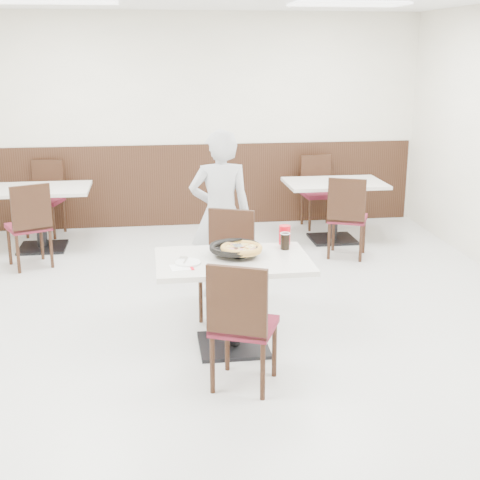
{
  "coord_description": "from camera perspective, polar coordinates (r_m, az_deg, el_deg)",
  "views": [
    {
      "loc": [
        -0.64,
        -5.43,
        2.33
      ],
      "look_at": [
        0.06,
        -0.3,
        0.84
      ],
      "focal_mm": 50.0,
      "sensor_mm": 36.0,
      "label": 1
    }
  ],
  "objects": [
    {
      "name": "red_cup",
      "position": [
        5.59,
        3.83,
        0.45
      ],
      "size": [
        0.1,
        0.1,
        0.16
      ],
      "primitive_type": "cylinder",
      "rotation": [
        0.0,
        0.0,
        -0.03
      ],
      "color": "red",
      "rests_on": "main_table"
    },
    {
      "name": "wall_back",
      "position": [
        9.0,
        -3.72,
        10.06
      ],
      "size": [
        6.0,
        0.04,
        2.8
      ],
      "primitive_type": "cube",
      "color": "white",
      "rests_on": "floor"
    },
    {
      "name": "bg_table_left",
      "position": [
        8.33,
        -16.66,
        1.77
      ],
      "size": [
        1.28,
        0.93,
        0.75
      ],
      "primitive_type": null,
      "rotation": [
        0.0,
        0.0,
        -0.11
      ],
      "color": "silver",
      "rests_on": "floor"
    },
    {
      "name": "side_plate",
      "position": [
        5.11,
        -4.48,
        -1.93
      ],
      "size": [
        0.2,
        0.2,
        0.01
      ],
      "primitive_type": "cylinder",
      "rotation": [
        0.0,
        0.0,
        -0.03
      ],
      "color": "white",
      "rests_on": "napkin"
    },
    {
      "name": "diner_person",
      "position": [
        6.37,
        -1.68,
        2.22
      ],
      "size": [
        0.59,
        0.39,
        1.62
      ],
      "primitive_type": "imported",
      "rotation": [
        0.0,
        0.0,
        3.14
      ],
      "color": "#BABBBF",
      "rests_on": "floor"
    },
    {
      "name": "pizza_pan",
      "position": [
        5.27,
        -0.42,
        -0.93
      ],
      "size": [
        0.34,
        0.34,
        0.01
      ],
      "primitive_type": "cylinder",
      "rotation": [
        0.0,
        0.0,
        -0.03
      ],
      "color": "black",
      "rests_on": "trivet"
    },
    {
      "name": "wainscot_back",
      "position": [
        9.11,
        -3.62,
        4.72
      ],
      "size": [
        5.9,
        0.03,
        1.1
      ],
      "primitive_type": "cube",
      "color": "black",
      "rests_on": "floor"
    },
    {
      "name": "wall_front",
      "position": [
        2.23,
        9.78,
        -8.77
      ],
      "size": [
        6.0,
        0.04,
        2.8
      ],
      "primitive_type": "cube",
      "color": "white",
      "rests_on": "floor"
    },
    {
      "name": "floor",
      "position": [
        5.94,
        -0.97,
        -7.06
      ],
      "size": [
        7.0,
        7.0,
        0.0
      ],
      "primitive_type": "plane",
      "color": "#B4B3AF",
      "rests_on": "ground"
    },
    {
      "name": "trivet",
      "position": [
        5.25,
        -0.07,
        -1.27
      ],
      "size": [
        0.12,
        0.12,
        0.04
      ],
      "primitive_type": "cylinder",
      "rotation": [
        0.0,
        0.0,
        -0.03
      ],
      "color": "black",
      "rests_on": "main_table"
    },
    {
      "name": "fluo_panel_c",
      "position": [
        7.29,
        -15.4,
        19.03
      ],
      "size": [
        1.2,
        0.6,
        0.02
      ],
      "primitive_type": "cube",
      "color": "white",
      "rests_on": "ceiling"
    },
    {
      "name": "cola_glass",
      "position": [
        5.45,
        3.87,
        -0.14
      ],
      "size": [
        0.08,
        0.08,
        0.13
      ],
      "primitive_type": "cylinder",
      "rotation": [
        0.0,
        0.0,
        -0.03
      ],
      "color": "black",
      "rests_on": "main_table"
    },
    {
      "name": "bg_chair_right_far",
      "position": [
        9.01,
        6.79,
        4.04
      ],
      "size": [
        0.44,
        0.44,
        0.95
      ],
      "primitive_type": null,
      "rotation": [
        0.0,
        0.0,
        3.2
      ],
      "color": "black",
      "rests_on": "floor"
    },
    {
      "name": "main_table",
      "position": [
        5.34,
        -0.6,
        -5.44
      ],
      "size": [
        1.22,
        0.83,
        0.75
      ],
      "primitive_type": null,
      "rotation": [
        0.0,
        0.0,
        -0.03
      ],
      "color": "silver",
      "rests_on": "floor"
    },
    {
      "name": "bg_chair_left_near",
      "position": [
        7.66,
        -17.63,
        1.25
      ],
      "size": [
        0.56,
        0.56,
        0.95
      ],
      "primitive_type": null,
      "rotation": [
        0.0,
        0.0,
        0.43
      ],
      "color": "black",
      "rests_on": "floor"
    },
    {
      "name": "bg_chair_right_near",
      "position": [
        7.77,
        9.17,
        2.01
      ],
      "size": [
        0.55,
        0.55,
        0.95
      ],
      "primitive_type": null,
      "rotation": [
        0.0,
        0.0,
        -0.4
      ],
      "color": "black",
      "rests_on": "floor"
    },
    {
      "name": "napkin",
      "position": [
        5.02,
        -5.05,
        -2.33
      ],
      "size": [
        0.18,
        0.18,
        0.0
      ],
      "primitive_type": "cube",
      "rotation": [
        0.0,
        0.0,
        0.11
      ],
      "color": "white",
      "rests_on": "main_table"
    },
    {
      "name": "pizza",
      "position": [
        5.23,
        0.13,
        -0.86
      ],
      "size": [
        0.32,
        0.32,
        0.02
      ],
      "primitive_type": "cylinder",
      "rotation": [
        0.0,
        0.0,
        -0.03
      ],
      "color": "gold",
      "rests_on": "pizza_pan"
    },
    {
      "name": "fork",
      "position": [
        5.13,
        -4.67,
        -1.75
      ],
      "size": [
        0.05,
        0.15,
        0.0
      ],
      "primitive_type": "cube",
      "rotation": [
        0.0,
        0.0,
        -0.23
      ],
      "color": "silver",
      "rests_on": "side_plate"
    },
    {
      "name": "fluo_panel_d",
      "position": [
        7.55,
        9.21,
        19.25
      ],
      "size": [
        1.2,
        0.6,
        0.02
      ],
      "primitive_type": "cube",
      "color": "white",
      "rests_on": "ceiling"
    },
    {
      "name": "bg_table_right",
      "position": [
        8.42,
        7.98,
        2.45
      ],
      "size": [
        1.21,
        0.81,
        0.75
      ],
      "primitive_type": null,
      "rotation": [
        0.0,
        0.0,
        0.01
      ],
      "color": "silver",
      "rests_on": "floor"
    },
    {
      "name": "chair_near",
      "position": [
        4.72,
        0.36,
        -7.09
      ],
      "size": [
        0.55,
        0.55,
        0.95
      ],
      "primitive_type": null,
      "rotation": [
        0.0,
        0.0,
        -0.41
      ],
      "color": "black",
      "rests_on": "floor"
    },
    {
      "name": "bg_chair_left_far",
      "position": [
        8.92,
        -16.38,
        3.36
      ],
      "size": [
        0.51,
        0.51,
        0.95
      ],
      "primitive_type": null,
      "rotation": [
        0.0,
        0.0,
        2.89
      ],
      "color": "black",
      "rests_on": "floor"
    },
    {
      "name": "pizza_server",
      "position": [
        5.23,
        -0.19,
        -0.47
      ],
      "size": [
        0.08,
        0.1,
        0.0
      ],
      "primitive_type": "cube",
      "rotation": [
        0.0,
        0.0,
        0.15
      ],
      "color": "silver",
      "rests_on": "pizza"
    },
    {
      "name": "chair_far",
      "position": [
        5.91,
        -1.21,
        -2.28
      ],
      "size": [
        0.55,
        0.55,
        0.95
      ],
      "primitive_type": null,
      "rotation": [
        0.0,
        0.0,
        2.75
      ],
      "color": "black",
      "rests_on": "floor"
    }
  ]
}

